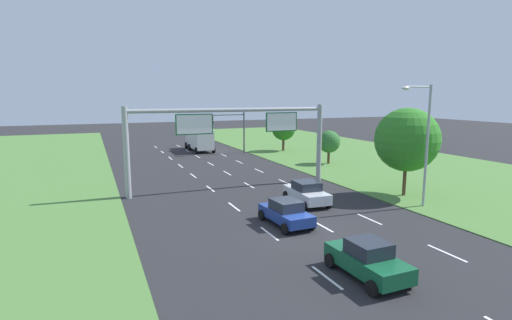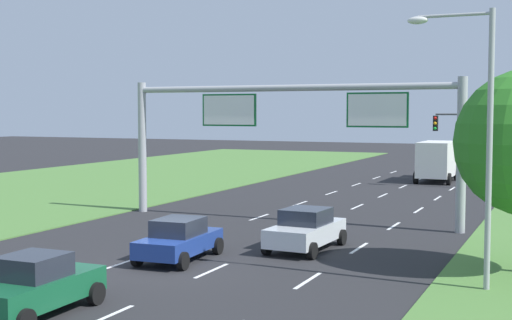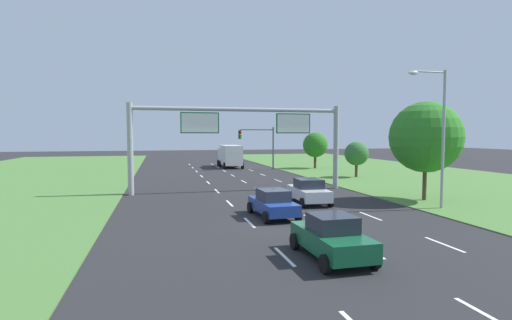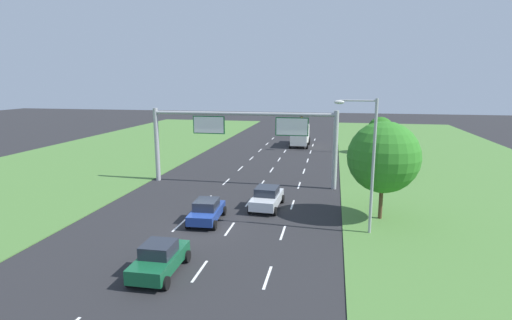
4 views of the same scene
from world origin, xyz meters
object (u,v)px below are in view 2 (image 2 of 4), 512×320
at_px(car_near_red, 35,286).
at_px(car_mid_lane, 306,229).
at_px(traffic_light_mast, 472,134).
at_px(car_lead_silver, 179,239).
at_px(street_lamp, 477,124).
at_px(sign_gantry, 289,123).
at_px(box_truck, 439,159).

xyz_separation_m(car_near_red, car_mid_lane, (3.53, 11.44, 0.02)).
bearing_deg(traffic_light_mast, car_lead_silver, -102.64).
bearing_deg(car_mid_lane, car_lead_silver, -130.91).
bearing_deg(car_mid_lane, street_lamp, -26.72).
distance_m(car_near_red, sign_gantry, 18.44).
distance_m(sign_gantry, traffic_light_mast, 20.26).
bearing_deg(box_truck, car_mid_lane, -90.15).
xyz_separation_m(car_mid_lane, sign_gantry, (-3.27, 6.54, 4.07)).
relative_size(car_mid_lane, street_lamp, 0.51).
bearing_deg(car_lead_silver, car_mid_lane, 43.16).
distance_m(car_near_red, car_lead_silver, 7.70).
distance_m(car_mid_lane, sign_gantry, 8.37).
relative_size(box_truck, traffic_light_mast, 1.33).
height_order(car_lead_silver, traffic_light_mast, traffic_light_mast).
bearing_deg(car_mid_lane, sign_gantry, 119.31).
bearing_deg(car_near_red, car_mid_lane, 71.80).
relative_size(car_lead_silver, car_mid_lane, 0.95).
xyz_separation_m(car_lead_silver, street_lamp, (10.43, -0.13, 4.30)).
bearing_deg(traffic_light_mast, car_near_red, -100.03).
relative_size(car_near_red, traffic_light_mast, 0.72).
xyz_separation_m(car_near_red, traffic_light_mast, (6.58, 37.20, 3.07)).
distance_m(car_mid_lane, traffic_light_mast, 26.12).
relative_size(sign_gantry, traffic_light_mast, 3.08).
height_order(car_lead_silver, box_truck, box_truck).
xyz_separation_m(car_mid_lane, traffic_light_mast, (3.05, 25.76, 3.05)).
xyz_separation_m(car_lead_silver, car_mid_lane, (3.57, 3.74, 0.04)).
relative_size(box_truck, sign_gantry, 0.43).
distance_m(car_near_red, traffic_light_mast, 37.90).
xyz_separation_m(car_mid_lane, box_truck, (-0.02, 30.49, 0.88)).
height_order(car_near_red, street_lamp, street_lamp).
bearing_deg(car_near_red, car_lead_silver, 89.23).
xyz_separation_m(box_truck, sign_gantry, (-3.25, -23.95, 3.19)).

